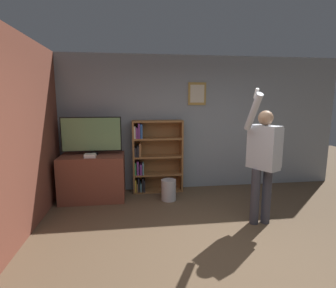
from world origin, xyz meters
The scene contains 9 objects.
ground_plane centered at (0.00, 0.00, 0.00)m, with size 14.00×14.00×0.00m, color brown.
wall_back centered at (0.00, 2.76, 1.35)m, with size 6.76×0.09×2.70m.
wall_side_brick centered at (-2.41, 1.37, 1.35)m, with size 0.06×4.33×2.70m.
tv_ledge centered at (-1.70, 2.32, 0.42)m, with size 1.14×0.71×0.83m.
television centered at (-1.70, 2.37, 1.19)m, with size 1.08×0.22×0.69m.
game_console centered at (-1.71, 2.13, 0.86)m, with size 0.19×0.16×0.06m.
bookshelf centered at (-0.56, 2.59, 0.71)m, with size 0.99×0.28×1.44m.
person centered at (0.90, 0.97, 1.02)m, with size 0.58×0.56×1.98m.
waste_bin centered at (-0.33, 2.06, 0.19)m, with size 0.27×0.27×0.39m.
Camera 1 is at (-0.94, -2.50, 1.82)m, focal length 28.00 mm.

